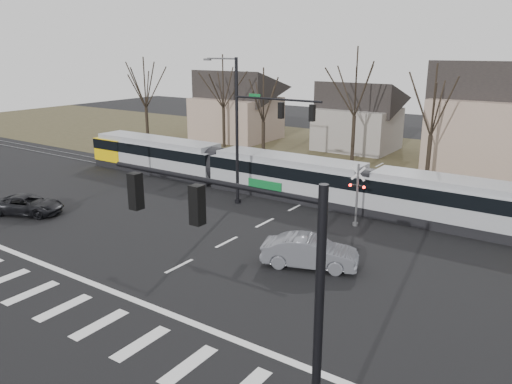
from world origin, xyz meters
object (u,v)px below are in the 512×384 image
Objects in this scene: sedan at (310,252)px; rail_crossing_signal at (357,197)px; suv at (28,205)px; tram at (286,174)px.

rail_crossing_signal reaches higher than sedan.
rail_crossing_signal reaches higher than suv.
suv is 1.28× the size of rail_crossing_signal.
sedan is 1.29× the size of rail_crossing_signal.
rail_crossing_signal reaches higher than tram.
sedan is 7.15m from rail_crossing_signal.
tram is 7.93× the size of suv.
tram reaches higher than suv.
sedan is at bearing -104.17° from suv.
tram is at bearing 16.88° from sedan.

